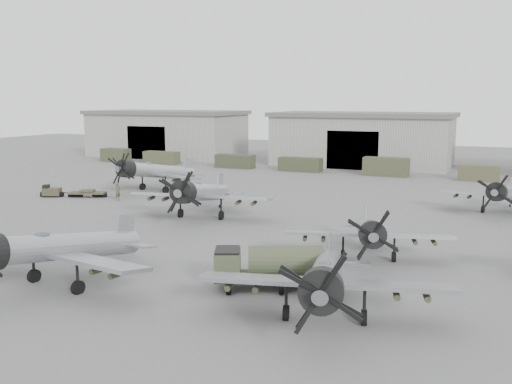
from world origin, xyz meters
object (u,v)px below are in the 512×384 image
aircraft_near_1 (51,249)px  aircraft_mid_1 (200,193)px  aircraft_mid_2 (369,231)px  ground_crew (118,192)px  fuel_tanker (269,264)px  aircraft_far_1 (503,193)px  tug_trailer (65,192)px  aircraft_far_0 (152,171)px  aircraft_near_2 (325,278)px

aircraft_near_1 → aircraft_mid_1: size_ratio=0.99×
aircraft_mid_2 → ground_crew: bearing=141.9°
fuel_tanker → aircraft_mid_2: bearing=38.4°
aircraft_far_1 → fuel_tanker: size_ratio=1.69×
aircraft_mid_1 → tug_trailer: aircraft_mid_1 is taller
aircraft_mid_1 → ground_crew: aircraft_mid_1 is taller
aircraft_mid_1 → aircraft_far_1: size_ratio=1.16×
aircraft_mid_1 → aircraft_far_0: bearing=129.6°
aircraft_mid_1 → aircraft_far_1: bearing=18.6°
tug_trailer → ground_crew: bearing=-17.5°
tug_trailer → ground_crew: 6.89m
tug_trailer → aircraft_mid_1: bearing=-33.8°
aircraft_near_2 → aircraft_mid_1: (-17.72, 19.20, 0.10)m
fuel_tanker → aircraft_near_1: bearing=179.8°
aircraft_far_0 → tug_trailer: size_ratio=1.91×
aircraft_far_0 → fuel_tanker: bearing=-32.2°
aircraft_mid_2 → tug_trailer: aircraft_mid_2 is taller
aircraft_near_2 → ground_crew: (-30.52, 23.94, -1.32)m
tug_trailer → aircraft_near_2: bearing=-53.7°
aircraft_far_1 → ground_crew: aircraft_far_1 is taller
aircraft_near_2 → ground_crew: 38.81m
aircraft_near_2 → aircraft_mid_2: bearing=78.0°
aircraft_near_2 → aircraft_far_0: 43.21m
aircraft_far_1 → ground_crew: 39.04m
aircraft_near_2 → tug_trailer: size_ratio=1.81×
fuel_tanker → ground_crew: bearing=117.9°
aircraft_mid_1 → ground_crew: bearing=150.9°
aircraft_mid_2 → aircraft_near_1: bearing=-155.8°
ground_crew → aircraft_near_1: bearing=-145.8°
aircraft_far_0 → aircraft_near_2: bearing=-31.4°
aircraft_mid_1 → aircraft_mid_2: aircraft_mid_1 is taller
aircraft_far_0 → tug_trailer: aircraft_far_0 is taller
aircraft_far_0 → aircraft_mid_1: bearing=-28.0°
aircraft_far_1 → fuel_tanker: bearing=-104.2°
aircraft_near_1 → aircraft_far_1: (23.52, 33.63, -0.30)m
aircraft_near_2 → aircraft_far_0: size_ratio=0.95×
aircraft_mid_2 → aircraft_far_0: bearing=131.9°
aircraft_near_2 → aircraft_far_1: bearing=62.5°
aircraft_near_1 → aircraft_mid_2: (15.45, 12.95, -0.31)m
aircraft_far_1 → aircraft_mid_1: bearing=-143.8°
aircraft_mid_1 → ground_crew: size_ratio=6.79×
aircraft_near_1 → ground_crew: (-14.60, 25.26, -1.39)m
aircraft_near_1 → ground_crew: size_ratio=6.70×
aircraft_near_1 → tug_trailer: 32.82m
aircraft_near_2 → aircraft_mid_1: size_ratio=0.96×
aircraft_far_1 → aircraft_near_2: bearing=-94.4°
aircraft_near_1 → aircraft_mid_1: aircraft_mid_1 is taller
aircraft_mid_1 → aircraft_far_1: aircraft_mid_1 is taller
aircraft_near_1 → tug_trailer: aircraft_near_1 is taller
aircraft_near_1 → aircraft_far_0: bearing=123.7°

